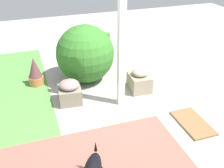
{
  "coord_description": "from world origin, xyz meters",
  "views": [
    {
      "loc": [
        -3.11,
        1.27,
        2.49
      ],
      "look_at": [
        0.35,
        0.1,
        0.42
      ],
      "focal_mm": 43.39,
      "sensor_mm": 36.0,
      "label": 1
    }
  ],
  "objects_px": {
    "round_shrub": "(85,54)",
    "doormat": "(193,123)",
    "stone_planter_nearest": "(140,81)",
    "terracotta_pot_spiky": "(35,72)",
    "stone_planter_mid": "(70,92)",
    "terracotta_pot_tall": "(107,53)",
    "porch_pillar": "(122,43)"
  },
  "relations": [
    {
      "from": "stone_planter_nearest",
      "to": "round_shrub",
      "type": "xyz_separation_m",
      "value": [
        0.68,
        0.8,
        0.35
      ]
    },
    {
      "from": "porch_pillar",
      "to": "round_shrub",
      "type": "relative_size",
      "value": 1.98
    },
    {
      "from": "porch_pillar",
      "to": "terracotta_pot_tall",
      "type": "bearing_deg",
      "value": -9.91
    },
    {
      "from": "porch_pillar",
      "to": "terracotta_pot_spiky",
      "type": "distance_m",
      "value": 1.85
    },
    {
      "from": "porch_pillar",
      "to": "terracotta_pot_tall",
      "type": "relative_size",
      "value": 3.13
    },
    {
      "from": "stone_planter_nearest",
      "to": "round_shrub",
      "type": "distance_m",
      "value": 1.11
    },
    {
      "from": "porch_pillar",
      "to": "doormat",
      "type": "bearing_deg",
      "value": -136.6
    },
    {
      "from": "stone_planter_mid",
      "to": "round_shrub",
      "type": "distance_m",
      "value": 0.87
    },
    {
      "from": "stone_planter_mid",
      "to": "doormat",
      "type": "relative_size",
      "value": 0.58
    },
    {
      "from": "porch_pillar",
      "to": "doormat",
      "type": "height_order",
      "value": "porch_pillar"
    },
    {
      "from": "stone_planter_mid",
      "to": "porch_pillar",
      "type": "bearing_deg",
      "value": -111.28
    },
    {
      "from": "terracotta_pot_spiky",
      "to": "porch_pillar",
      "type": "bearing_deg",
      "value": -130.84
    },
    {
      "from": "porch_pillar",
      "to": "doormat",
      "type": "distance_m",
      "value": 1.58
    },
    {
      "from": "terracotta_pot_spiky",
      "to": "doormat",
      "type": "height_order",
      "value": "terracotta_pot_spiky"
    },
    {
      "from": "terracotta_pot_spiky",
      "to": "round_shrub",
      "type": "bearing_deg",
      "value": -97.03
    },
    {
      "from": "porch_pillar",
      "to": "terracotta_pot_spiky",
      "type": "bearing_deg",
      "value": 49.16
    },
    {
      "from": "stone_planter_mid",
      "to": "terracotta_pot_spiky",
      "type": "bearing_deg",
      "value": 31.47
    },
    {
      "from": "porch_pillar",
      "to": "doormat",
      "type": "relative_size",
      "value": 3.02
    },
    {
      "from": "round_shrub",
      "to": "terracotta_pot_tall",
      "type": "distance_m",
      "value": 0.89
    },
    {
      "from": "doormat",
      "to": "stone_planter_mid",
      "type": "bearing_deg",
      "value": 53.78
    },
    {
      "from": "porch_pillar",
      "to": "stone_planter_nearest",
      "type": "bearing_deg",
      "value": -57.51
    },
    {
      "from": "terracotta_pot_spiky",
      "to": "stone_planter_nearest",
      "type": "bearing_deg",
      "value": -114.62
    },
    {
      "from": "stone_planter_nearest",
      "to": "terracotta_pot_tall",
      "type": "distance_m",
      "value": 1.28
    },
    {
      "from": "stone_planter_mid",
      "to": "doormat",
      "type": "bearing_deg",
      "value": -126.22
    },
    {
      "from": "stone_planter_mid",
      "to": "terracotta_pot_tall",
      "type": "relative_size",
      "value": 0.6
    },
    {
      "from": "stone_planter_nearest",
      "to": "doormat",
      "type": "bearing_deg",
      "value": -163.1
    },
    {
      "from": "round_shrub",
      "to": "terracotta_pot_spiky",
      "type": "relative_size",
      "value": 1.98
    },
    {
      "from": "porch_pillar",
      "to": "stone_planter_mid",
      "type": "distance_m",
      "value": 1.2
    },
    {
      "from": "terracotta_pot_spiky",
      "to": "terracotta_pot_tall",
      "type": "relative_size",
      "value": 0.8
    },
    {
      "from": "round_shrub",
      "to": "doormat",
      "type": "relative_size",
      "value": 1.52
    },
    {
      "from": "stone_planter_nearest",
      "to": "terracotta_pot_spiky",
      "type": "xyz_separation_m",
      "value": [
        0.79,
        1.73,
        0.07
      ]
    },
    {
      "from": "round_shrub",
      "to": "doormat",
      "type": "distance_m",
      "value": 2.24
    }
  ]
}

